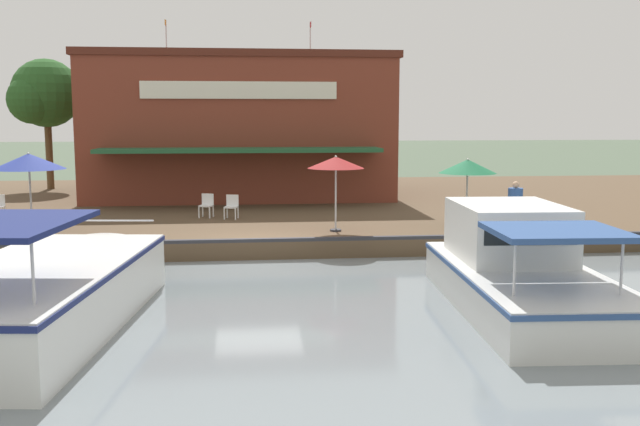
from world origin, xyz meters
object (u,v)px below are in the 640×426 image
at_px(cafe_chair_facing_river, 207,204).
at_px(person_near_entrance, 515,201).
at_px(cafe_chair_back_row_seat, 492,211).
at_px(tree_upstream_bank, 43,95).
at_px(patio_umbrella_near_quay_edge, 468,166).
at_px(motorboat_fourth_along, 512,267).
at_px(patio_umbrella_by_entrance, 29,161).
at_px(cafe_chair_mid_patio, 232,205).
at_px(waterfront_restaurant, 240,126).
at_px(motorboat_mid_row, 55,285).
at_px(patio_umbrella_far_corner, 336,163).

height_order(cafe_chair_facing_river, person_near_entrance, person_near_entrance).
relative_size(cafe_chair_back_row_seat, person_near_entrance, 0.53).
bearing_deg(cafe_chair_back_row_seat, tree_upstream_bank, -128.07).
height_order(patio_umbrella_near_quay_edge, motorboat_fourth_along, patio_umbrella_near_quay_edge).
xyz_separation_m(patio_umbrella_by_entrance, cafe_chair_mid_patio, (-2.23, 6.25, -1.74)).
height_order(waterfront_restaurant, tree_upstream_bank, waterfront_restaurant).
bearing_deg(patio_umbrella_near_quay_edge, tree_upstream_bank, -130.04).
xyz_separation_m(patio_umbrella_near_quay_edge, motorboat_fourth_along, (7.50, -1.33, -1.75)).
xyz_separation_m(motorboat_fourth_along, tree_upstream_bank, (-21.90, -15.82, 4.44)).
height_order(patio_umbrella_by_entrance, cafe_chair_facing_river, patio_umbrella_by_entrance).
height_order(patio_umbrella_near_quay_edge, cafe_chair_facing_river, patio_umbrella_near_quay_edge).
distance_m(patio_umbrella_by_entrance, cafe_chair_facing_river, 6.23).
height_order(cafe_chair_mid_patio, motorboat_fourth_along, motorboat_fourth_along).
relative_size(motorboat_mid_row, tree_upstream_bank, 1.44).
height_order(patio_umbrella_far_corner, cafe_chair_facing_river, patio_umbrella_far_corner).
distance_m(waterfront_restaurant, cafe_chair_mid_patio, 8.89).
distance_m(cafe_chair_mid_patio, motorboat_mid_row, 11.13).
xyz_separation_m(patio_umbrella_far_corner, motorboat_mid_row, (7.36, -6.77, -2.00)).
relative_size(patio_umbrella_near_quay_edge, cafe_chair_facing_river, 2.67).
distance_m(motorboat_fourth_along, tree_upstream_bank, 27.38).
xyz_separation_m(cafe_chair_back_row_seat, cafe_chair_mid_patio, (-2.54, -8.70, 0.00)).
distance_m(waterfront_restaurant, tree_upstream_bank, 10.35).
xyz_separation_m(patio_umbrella_far_corner, tree_upstream_bank, (-14.86, -12.74, 2.52)).
xyz_separation_m(patio_umbrella_far_corner, cafe_chair_facing_river, (-3.68, -4.23, -1.70)).
relative_size(waterfront_restaurant, cafe_chair_mid_patio, 15.88).
bearing_deg(person_near_entrance, patio_umbrella_near_quay_edge, -137.65).
height_order(patio_umbrella_far_corner, motorboat_fourth_along, patio_umbrella_far_corner).
bearing_deg(motorboat_mid_row, tree_upstream_bank, -164.97).
bearing_deg(motorboat_mid_row, patio_umbrella_far_corner, 137.40).
xyz_separation_m(cafe_chair_facing_river, motorboat_fourth_along, (10.72, 7.31, -0.23)).
bearing_deg(cafe_chair_facing_river, patio_umbrella_far_corner, 49.00).
bearing_deg(person_near_entrance, cafe_chair_mid_patio, -114.40).
relative_size(patio_umbrella_by_entrance, cafe_chair_mid_patio, 2.95).
bearing_deg(waterfront_restaurant, patio_umbrella_near_quay_edge, 33.43).
xyz_separation_m(waterfront_restaurant, tree_upstream_bank, (-3.18, -9.74, 1.51)).
distance_m(patio_umbrella_far_corner, cafe_chair_facing_river, 5.86).
xyz_separation_m(motorboat_mid_row, motorboat_fourth_along, (-0.32, 9.85, 0.08)).
xyz_separation_m(person_near_entrance, motorboat_mid_row, (6.54, -12.34, -0.83)).
xyz_separation_m(cafe_chair_mid_patio, tree_upstream_bank, (-11.64, -9.41, 4.21)).
bearing_deg(patio_umbrella_far_corner, motorboat_fourth_along, 23.60).
distance_m(cafe_chair_facing_river, motorboat_mid_row, 11.33).
height_order(cafe_chair_back_row_seat, motorboat_mid_row, motorboat_mid_row).
bearing_deg(patio_umbrella_near_quay_edge, patio_umbrella_by_entrance, -92.19).
height_order(cafe_chair_facing_river, tree_upstream_bank, tree_upstream_bank).
height_order(waterfront_restaurant, motorboat_mid_row, waterfront_restaurant).
xyz_separation_m(cafe_chair_mid_patio, motorboat_mid_row, (10.58, -3.45, -0.31)).
bearing_deg(motorboat_mid_row, motorboat_fourth_along, 91.84).
relative_size(patio_umbrella_by_entrance, motorboat_mid_row, 0.27).
relative_size(patio_umbrella_far_corner, motorboat_mid_row, 0.26).
relative_size(patio_umbrella_near_quay_edge, cafe_chair_back_row_seat, 2.67).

